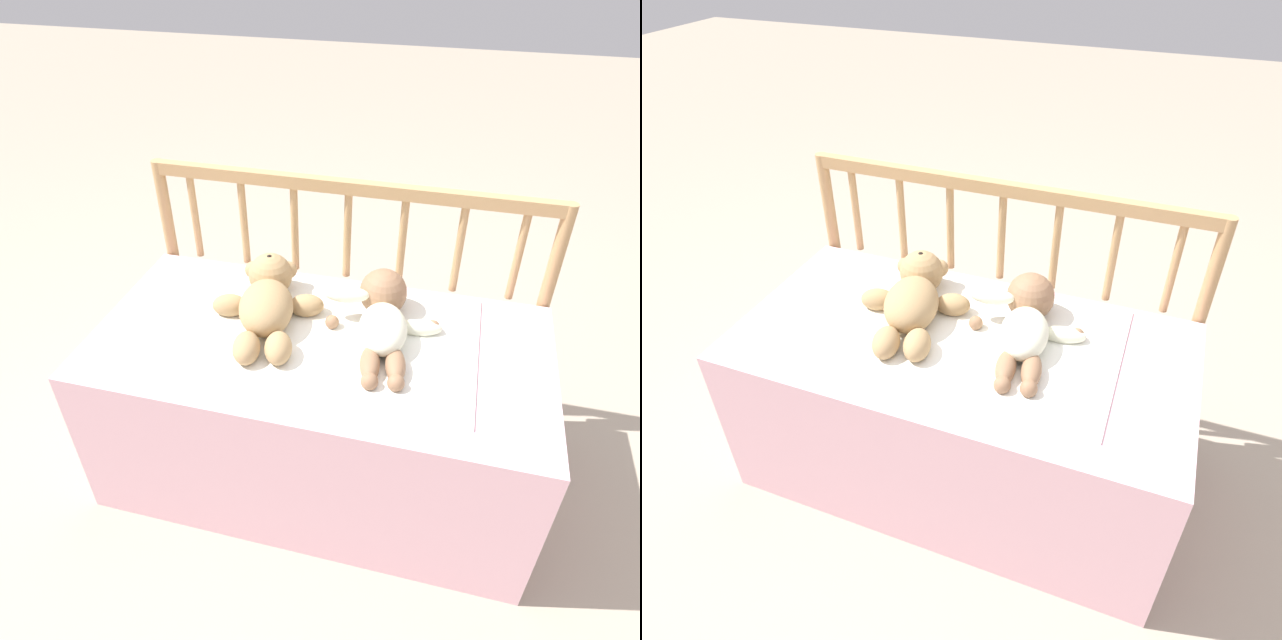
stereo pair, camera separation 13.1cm
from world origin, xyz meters
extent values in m
plane|color=tan|center=(0.00, 0.00, 0.00)|extent=(12.00, 12.00, 0.00)
cube|color=#EDB7C6|center=(0.00, 0.00, 0.25)|extent=(1.17, 0.60, 0.49)
cylinder|color=tan|center=(-0.57, 0.32, 0.40)|extent=(0.04, 0.04, 0.80)
cylinder|color=tan|center=(0.57, 0.32, 0.40)|extent=(0.04, 0.04, 0.80)
cube|color=tan|center=(0.00, 0.32, 0.78)|extent=(1.14, 0.03, 0.04)
cylinder|color=tan|center=(-0.47, 0.32, 0.63)|extent=(0.02, 0.02, 0.26)
cylinder|color=tan|center=(-0.31, 0.32, 0.63)|extent=(0.02, 0.02, 0.26)
cylinder|color=tan|center=(-0.16, 0.32, 0.63)|extent=(0.02, 0.02, 0.26)
cylinder|color=tan|center=(0.00, 0.32, 0.63)|extent=(0.02, 0.02, 0.26)
cylinder|color=tan|center=(0.16, 0.32, 0.63)|extent=(0.02, 0.02, 0.26)
cylinder|color=tan|center=(0.31, 0.32, 0.63)|extent=(0.02, 0.02, 0.26)
cylinder|color=tan|center=(0.47, 0.32, 0.63)|extent=(0.02, 0.02, 0.26)
cube|color=white|center=(0.00, 0.03, 0.50)|extent=(0.80, 0.49, 0.01)
ellipsoid|color=tan|center=(-0.15, 0.03, 0.55)|extent=(0.19, 0.24, 0.12)
sphere|color=tan|center=(-0.19, 0.17, 0.56)|extent=(0.12, 0.12, 0.12)
sphere|color=beige|center=(-0.19, 0.17, 0.59)|extent=(0.05, 0.05, 0.05)
sphere|color=black|center=(-0.19, 0.17, 0.61)|extent=(0.02, 0.02, 0.02)
sphere|color=tan|center=(-0.24, 0.18, 0.56)|extent=(0.05, 0.05, 0.05)
sphere|color=tan|center=(-0.14, 0.21, 0.56)|extent=(0.05, 0.05, 0.05)
ellipsoid|color=tan|center=(-0.26, 0.05, 0.53)|extent=(0.11, 0.08, 0.06)
ellipsoid|color=tan|center=(-0.06, 0.10, 0.53)|extent=(0.11, 0.08, 0.06)
ellipsoid|color=tan|center=(-0.15, -0.11, 0.53)|extent=(0.09, 0.12, 0.07)
ellipsoid|color=tan|center=(-0.08, -0.09, 0.53)|extent=(0.09, 0.12, 0.07)
ellipsoid|color=#EAEACC|center=(0.16, 0.03, 0.54)|extent=(0.15, 0.20, 0.09)
sphere|color=#936B4C|center=(0.13, 0.16, 0.56)|extent=(0.13, 0.13, 0.13)
ellipsoid|color=#EAEACC|center=(0.05, 0.10, 0.58)|extent=(0.12, 0.06, 0.04)
ellipsoid|color=#EAEACC|center=(0.24, 0.09, 0.52)|extent=(0.12, 0.06, 0.04)
sphere|color=#936B4C|center=(0.02, 0.06, 0.52)|extent=(0.04, 0.04, 0.04)
sphere|color=#936B4C|center=(0.28, 0.10, 0.52)|extent=(0.04, 0.04, 0.04)
ellipsoid|color=#936B4C|center=(0.15, -0.08, 0.52)|extent=(0.07, 0.12, 0.05)
ellipsoid|color=#936B4C|center=(0.21, -0.07, 0.52)|extent=(0.07, 0.12, 0.05)
sphere|color=#936B4C|center=(0.16, -0.14, 0.52)|extent=(0.04, 0.04, 0.04)
sphere|color=#936B4C|center=(0.22, -0.13, 0.52)|extent=(0.04, 0.04, 0.04)
camera|label=1|loc=(0.29, -1.10, 1.42)|focal=32.00mm
camera|label=2|loc=(0.41, -1.06, 1.42)|focal=32.00mm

